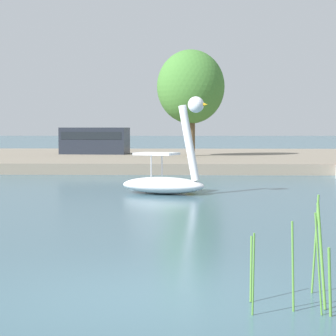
# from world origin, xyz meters

# --- Properties ---
(ground_plane) EXTENTS (400.28, 400.28, 0.00)m
(ground_plane) POSITION_xyz_m (0.00, 0.00, 0.00)
(ground_plane) COLOR #385966
(shore_bank_far) EXTENTS (125.68, 24.65, 0.53)m
(shore_bank_far) POSITION_xyz_m (0.00, 35.57, 0.26)
(shore_bank_far) COLOR slate
(shore_bank_far) RESTS_ON ground_plane
(swan_boat) EXTENTS (3.24, 2.36, 3.28)m
(swan_boat) POSITION_xyz_m (-0.26, 14.00, 0.60)
(swan_boat) COLOR white
(swan_boat) RESTS_ON ground_plane
(tree_broadleaf_behind_dock) EXTENTS (5.27, 5.08, 6.53)m
(tree_broadleaf_behind_dock) POSITION_xyz_m (0.50, 32.85, 4.76)
(tree_broadleaf_behind_dock) COLOR brown
(tree_broadleaf_behind_dock) RESTS_ON shore_bank_far
(parked_van) EXTENTS (4.56, 2.39, 1.75)m
(parked_van) POSITION_xyz_m (-5.87, 35.65, 1.48)
(parked_van) COLOR #1E232D
(parked_van) RESTS_ON shore_bank_far
(reed_clump_foreground) EXTENTS (2.23, 1.20, 1.33)m
(reed_clump_foreground) POSITION_xyz_m (2.20, -0.45, 0.56)
(reed_clump_foreground) COLOR #568E38
(reed_clump_foreground) RESTS_ON ground_plane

